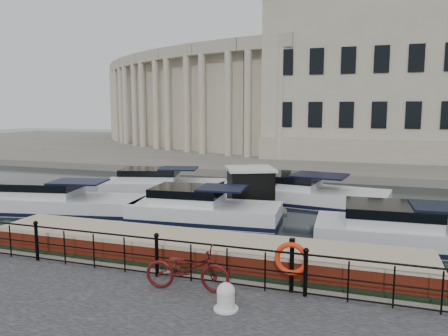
# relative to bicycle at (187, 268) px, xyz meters

# --- Properties ---
(ground_plane) EXTENTS (160.00, 160.00, 0.00)m
(ground_plane) POSITION_rel_bicycle_xyz_m (-1.14, 2.82, -1.12)
(ground_plane) COLOR black
(ground_plane) RESTS_ON ground
(far_bank) EXTENTS (120.00, 42.00, 0.55)m
(far_bank) POSITION_rel_bicycle_xyz_m (-1.14, 41.82, -0.84)
(far_bank) COLOR #6B665B
(far_bank) RESTS_ON ground_plane
(railing) EXTENTS (24.14, 0.14, 1.22)m
(railing) POSITION_rel_bicycle_xyz_m (-1.14, 0.57, 0.09)
(railing) COLOR black
(railing) RESTS_ON near_quay
(civic_building) EXTENTS (53.55, 31.84, 16.85)m
(civic_building) POSITION_rel_bicycle_xyz_m (-2.14, 37.52, 5.92)
(civic_building) COLOR #ADA38C
(civic_building) RESTS_ON far_bank
(bicycle) EXTENTS (2.23, 1.03, 1.13)m
(bicycle) POSITION_rel_bicycle_xyz_m (0.00, 0.00, 0.00)
(bicycle) COLOR #4E0E0E
(bicycle) RESTS_ON near_quay
(mooring_bollard) EXTENTS (0.57, 0.57, 0.64)m
(mooring_bollard) POSITION_rel_bicycle_xyz_m (1.26, -0.72, -0.27)
(mooring_bollard) COLOR silver
(mooring_bollard) RESTS_ON near_quay
(life_ring_post) EXTENTS (0.84, 0.21, 1.37)m
(life_ring_post) POSITION_rel_bicycle_xyz_m (2.50, 0.64, 0.30)
(life_ring_post) COLOR black
(life_ring_post) RESTS_ON near_quay
(narrowboat) EXTENTS (16.83, 2.38, 1.61)m
(narrowboat) POSITION_rel_bicycle_xyz_m (-0.65, 2.24, -0.75)
(narrowboat) COLOR black
(narrowboat) RESTS_ON ground_plane
(harbour_hut) EXTENTS (4.02, 3.76, 2.20)m
(harbour_hut) POSITION_rel_bicycle_xyz_m (-1.48, 11.53, -0.16)
(harbour_hut) COLOR #6B665B
(harbour_hut) RESTS_ON ground_plane
(cabin_cruisers) EXTENTS (24.26, 10.46, 1.99)m
(cabin_cruisers) POSITION_rel_bicycle_xyz_m (-2.58, 10.49, -0.75)
(cabin_cruisers) COLOR silver
(cabin_cruisers) RESTS_ON ground_plane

